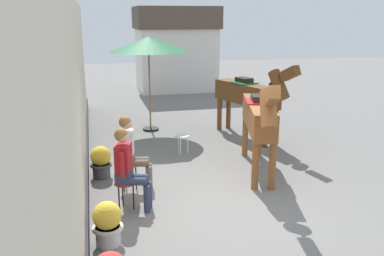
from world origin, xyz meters
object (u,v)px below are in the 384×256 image
at_px(seated_visitor_near, 128,165).
at_px(cafe_parasol, 149,45).
at_px(flower_planter_inner_near, 107,223).
at_px(saddled_horse_far, 249,95).
at_px(saddled_horse_near, 259,118).
at_px(flower_planter_farthest, 101,161).
at_px(seated_visitor_far, 131,149).
at_px(spare_stool_white, 182,138).

bearing_deg(seated_visitor_near, cafe_parasol, 77.82).
distance_m(seated_visitor_near, cafe_parasol, 5.26).
bearing_deg(seated_visitor_near, flower_planter_inner_near, -110.41).
xyz_separation_m(saddled_horse_far, flower_planter_inner_near, (-3.82, -4.56, -0.82)).
bearing_deg(flower_planter_inner_near, saddled_horse_near, 34.54).
distance_m(saddled_horse_near, flower_planter_inner_near, 3.85).
bearing_deg(seated_visitor_near, flower_planter_farthest, 104.23).
bearing_deg(saddled_horse_far, seated_visitor_near, -134.32).
xyz_separation_m(flower_planter_inner_near, flower_planter_farthest, (-0.01, 2.62, 0.00)).
height_order(seated_visitor_far, flower_planter_inner_near, seated_visitor_far).
bearing_deg(saddled_horse_far, saddled_horse_near, -106.65).
xyz_separation_m(cafe_parasol, spare_stool_white, (0.40, -2.33, -1.96)).
bearing_deg(spare_stool_white, cafe_parasol, 99.76).
bearing_deg(cafe_parasol, seated_visitor_far, -102.83).
relative_size(seated_visitor_near, saddled_horse_far, 0.48).
distance_m(seated_visitor_far, cafe_parasol, 4.46).
height_order(seated_visitor_near, flower_planter_inner_near, seated_visitor_near).
xyz_separation_m(seated_visitor_far, flower_planter_inner_near, (-0.52, -1.88, -0.44)).
bearing_deg(spare_stool_white, seated_visitor_near, -119.54).
distance_m(cafe_parasol, spare_stool_white, 3.07).
bearing_deg(saddled_horse_near, saddled_horse_far, 73.35).
bearing_deg(spare_stool_white, saddled_horse_far, 25.45).
bearing_deg(seated_visitor_far, seated_visitor_near, -99.00).
xyz_separation_m(saddled_horse_near, cafe_parasol, (-1.65, 3.82, 1.20)).
xyz_separation_m(flower_planter_inner_near, spare_stool_white, (1.85, 3.62, 0.07)).
bearing_deg(seated_visitor_far, cafe_parasol, 77.17).
bearing_deg(seated_visitor_near, spare_stool_white, 60.46).
bearing_deg(flower_planter_farthest, cafe_parasol, 66.36).
bearing_deg(saddled_horse_far, flower_planter_farthest, -153.14).
relative_size(flower_planter_farthest, spare_stool_white, 1.39).
bearing_deg(seated_visitor_far, flower_planter_farthest, 125.80).
relative_size(cafe_parasol, spare_stool_white, 5.61).
distance_m(saddled_horse_far, flower_planter_inner_near, 6.01).
height_order(saddled_horse_near, saddled_horse_far, same).
height_order(seated_visitor_far, saddled_horse_near, saddled_horse_near).
relative_size(seated_visitor_near, seated_visitor_far, 1.00).
xyz_separation_m(saddled_horse_far, spare_stool_white, (-1.97, -0.94, -0.76)).
distance_m(saddled_horse_far, flower_planter_farthest, 4.37).
xyz_separation_m(seated_visitor_near, seated_visitor_far, (0.13, 0.84, 0.00)).
relative_size(seated_visitor_far, saddled_horse_near, 0.47).
bearing_deg(flower_planter_farthest, seated_visitor_far, -54.20).
bearing_deg(spare_stool_white, flower_planter_farthest, -151.68).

